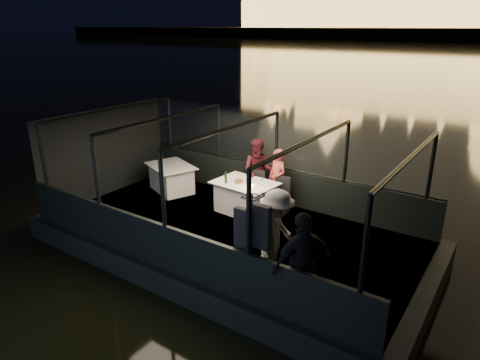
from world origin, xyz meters
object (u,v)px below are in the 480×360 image
Objects in this scene: dining_table_central at (245,197)px; wine_bottle at (226,177)px; person_woman_coral at (277,178)px; person_man_maroon at (258,174)px; chair_port_left at (253,189)px; passenger_dark at (302,264)px; chair_port_right at (279,195)px; coat_stand at (251,246)px; passenger_stripe at (276,236)px; dining_table_aft at (171,177)px.

dining_table_central is 0.70m from wine_bottle.
person_man_maroon is (-0.54, 0.00, 0.00)m from person_woman_coral.
chair_port_left is 0.58× the size of person_woman_coral.
person_woman_coral reaches higher than dining_table_central.
passenger_dark is (2.39, -3.42, 0.10)m from person_woman_coral.
coat_stand is (1.26, -3.17, 0.45)m from chair_port_right.
passenger_stripe is 1.00× the size of passenger_dark.
coat_stand is 1.06× the size of passenger_dark.
coat_stand reaches higher than chair_port_left.
person_man_maroon is at bearing 15.52° from dining_table_aft.
coat_stand is 0.92m from passenger_dark.
chair_port_right is (0.69, 0.45, 0.06)m from dining_table_central.
chair_port_left is 1.00× the size of chair_port_right.
dining_table_aft is 5.22m from coat_stand.
dining_table_central is 0.93m from person_woman_coral.
passenger_stripe is at bearing -45.71° from dining_table_central.
person_woman_coral is 0.54m from person_man_maroon.
person_man_maroon is 0.97× the size of passenger_dark.
person_woman_coral is (0.47, 0.72, 0.36)m from dining_table_central.
chair_port_left is 2.95× the size of wine_bottle.
passenger_dark reaches higher than passenger_stripe.
wine_bottle is at bearing 133.27° from coat_stand.
passenger_dark is at bearing -32.85° from person_woman_coral.
person_man_maroon is at bearing 159.53° from chair_port_right.
dining_table_central is at bearing -1.42° from dining_table_aft.
dining_table_central is 2.98m from passenger_stripe.
dining_table_central is at bearing -99.04° from passenger_dark.
dining_table_aft is 6.00m from passenger_dark.
dining_table_central is at bearing 39.11° from passenger_stripe.
dining_table_central is at bearing -104.92° from person_man_maroon.
dining_table_central is 0.85× the size of passenger_stripe.
coat_stand reaches higher than wine_bottle.
passenger_stripe is at bearing -62.63° from chair_port_right.
passenger_stripe is (2.10, -2.56, 0.40)m from chair_port_left.
person_woman_coral is at bearing -20.54° from person_man_maroon.
coat_stand is at bearing -54.47° from dining_table_central.
wine_bottle is (-1.04, -0.73, 0.47)m from chair_port_right.
coat_stand is at bearing -80.20° from person_man_maroon.
passenger_stripe reaches higher than person_woman_coral.
chair_port_left is 0.51× the size of passenger_stripe.
coat_stand is 3.74m from person_woman_coral.
passenger_dark is 4.02m from wine_bottle.
wine_bottle is at bearing -107.10° from person_woman_coral.
person_man_maroon is at bearing 74.42° from wine_bottle.
chair_port_right is 0.46m from person_woman_coral.
chair_port_left is at bearing 34.18° from passenger_stripe.
dining_table_aft is 5.02m from passenger_stripe.
dining_table_aft is at bearing 178.58° from dining_table_central.
passenger_stripe is at bearing -73.59° from person_man_maroon.
chair_port_right reaches higher than dining_table_aft.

